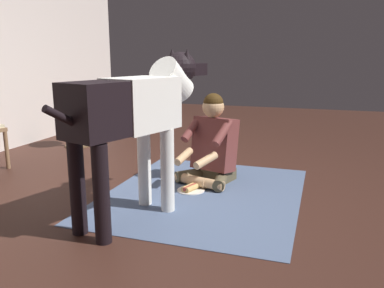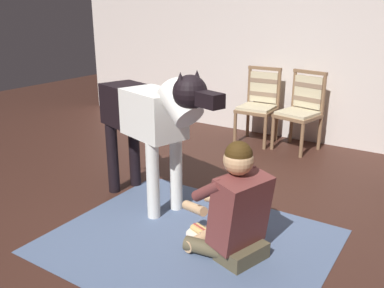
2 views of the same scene
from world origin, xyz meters
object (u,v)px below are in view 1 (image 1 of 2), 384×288
at_px(person_sitting_on_floor, 212,146).
at_px(hot_dog_on_plate, 191,188).
at_px(round_side_table, 76,122).
at_px(large_dog, 136,110).

height_order(person_sitting_on_floor, hot_dog_on_plate, person_sitting_on_floor).
relative_size(hot_dog_on_plate, round_side_table, 0.46).
bearing_deg(hot_dog_on_plate, round_side_table, 59.14).
bearing_deg(round_side_table, large_dog, -135.54).
bearing_deg(person_sitting_on_floor, large_dog, 162.71).
xyz_separation_m(large_dog, round_side_table, (1.90, 1.87, -0.49)).
distance_m(large_dog, round_side_table, 2.71).
xyz_separation_m(hot_dog_on_plate, round_side_table, (1.24, 2.07, 0.31)).
bearing_deg(large_dog, person_sitting_on_floor, -17.29).
height_order(large_dog, hot_dog_on_plate, large_dog).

